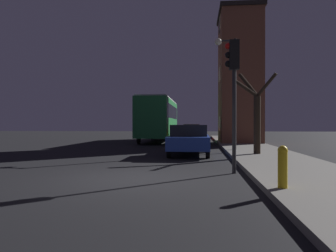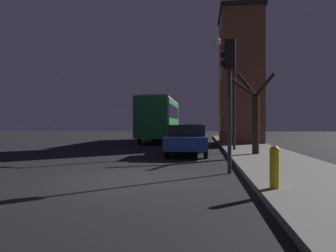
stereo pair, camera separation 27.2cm
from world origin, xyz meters
TOP-DOWN VIEW (x-y plane):
  - ground_plane at (0.00, 0.00)m, footprint 120.00×120.00m
  - sidewalk at (4.92, 0.00)m, footprint 3.27×60.00m
  - brick_building at (4.97, 16.62)m, footprint 3.21×4.96m
  - streetlamp at (3.51, 8.77)m, footprint 1.16×0.38m
  - traffic_light at (2.90, 1.14)m, footprint 0.43×0.24m
  - bare_tree at (4.48, 6.34)m, footprint 1.97×0.82m
  - bus at (-1.61, 19.39)m, footprint 2.44×11.16m
  - car_near_lane at (1.40, 6.96)m, footprint 1.90×4.63m
  - car_mid_lane at (1.27, 15.55)m, footprint 1.78×4.34m
  - car_far_lane at (1.15, 24.25)m, footprint 1.77×4.73m
  - fire_hydrant at (3.64, -1.87)m, footprint 0.21×0.21m

SIDE VIEW (x-z plane):
  - ground_plane at x=0.00m, z-range 0.00..0.00m
  - sidewalk at x=4.92m, z-range 0.00..0.15m
  - fire_hydrant at x=3.64m, z-range 0.17..1.08m
  - car_mid_lane at x=1.27m, z-range 0.02..1.49m
  - car_near_lane at x=1.40m, z-range 0.05..1.53m
  - car_far_lane at x=1.15m, z-range 0.06..1.57m
  - bare_tree at x=4.48m, z-range 0.07..3.82m
  - bus at x=-1.61m, z-range 0.35..4.00m
  - traffic_light at x=2.90m, z-range 0.90..4.98m
  - streetlamp at x=3.51m, z-range 1.10..7.08m
  - brick_building at x=4.97m, z-range 0.17..10.15m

